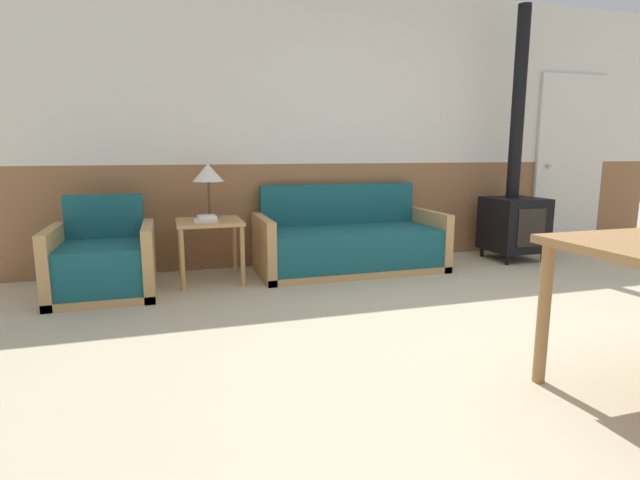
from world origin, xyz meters
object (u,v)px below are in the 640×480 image
(side_table, at_px, (209,230))
(wood_stove, at_px, (515,204))
(armchair, at_px, (103,264))
(couch, at_px, (349,244))
(table_lamp, at_px, (208,175))

(side_table, height_order, wood_stove, wood_stove)
(armchair, relative_size, wood_stove, 0.30)
(couch, relative_size, wood_stove, 0.69)
(side_table, bearing_deg, couch, 1.33)
(side_table, relative_size, table_lamp, 1.15)
(table_lamp, bearing_deg, side_table, -98.36)
(table_lamp, bearing_deg, wood_stove, -2.07)
(couch, height_order, side_table, couch)
(side_table, xyz_separation_m, table_lamp, (0.01, 0.10, 0.47))
(couch, bearing_deg, wood_stove, -1.46)
(wood_stove, bearing_deg, armchair, -177.46)
(armchair, xyz_separation_m, side_table, (0.84, 0.19, 0.20))
(couch, bearing_deg, table_lamp, 177.07)
(couch, distance_m, table_lamp, 1.45)
(wood_stove, bearing_deg, side_table, 179.71)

